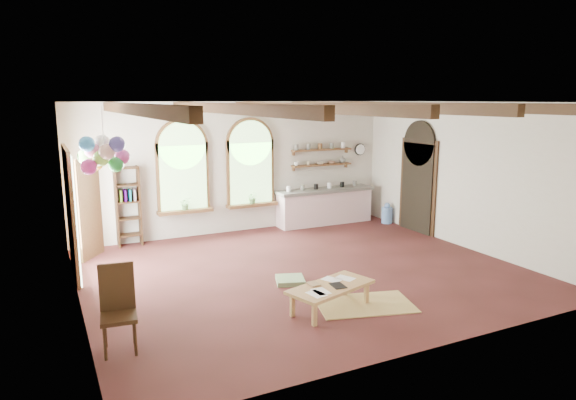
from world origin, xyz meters
TOP-DOWN VIEW (x-y plane):
  - floor at (0.00, 0.00)m, footprint 8.00×8.00m
  - ceiling_beams at (0.00, 0.00)m, footprint 6.20×6.80m
  - window_left at (-1.40, 3.43)m, footprint 1.30×0.28m
  - window_right at (0.30, 3.43)m, footprint 1.30×0.28m
  - left_doorway at (-3.95, 1.80)m, footprint 0.10×1.90m
  - right_doorway at (3.95, 1.50)m, footprint 0.10×1.30m
  - kitchen_counter at (2.30, 3.20)m, footprint 2.68×0.62m
  - wall_shelf_lower at (2.30, 3.38)m, footprint 1.70×0.24m
  - wall_shelf_upper at (2.30, 3.38)m, footprint 1.70×0.24m
  - wall_clock at (3.55, 3.45)m, footprint 0.32×0.04m
  - bookshelf at (-2.70, 3.32)m, footprint 0.53×0.32m
  - coffee_table at (-0.48, -1.80)m, footprint 1.54×1.04m
  - side_chair at (-3.65, -1.73)m, footprint 0.51×0.51m
  - floor_mat at (0.12, -1.88)m, footprint 1.72×1.32m
  - floor_cushion at (-0.51, -0.42)m, footprint 0.63×0.63m
  - water_jug_a at (3.10, 3.20)m, footprint 0.28×0.28m
  - water_jug_b at (3.82, 2.50)m, footprint 0.29×0.29m
  - balloon_cluster at (-3.41, 0.80)m, footprint 0.83×0.93m
  - table_book at (-0.79, -1.65)m, footprint 0.17×0.24m
  - tablet at (-0.40, -1.87)m, footprint 0.22×0.29m
  - potted_plant_left at (-1.40, 3.32)m, footprint 0.27×0.23m
  - potted_plant_right at (0.30, 3.32)m, footprint 0.27×0.23m
  - shelf_cup_a at (1.55, 3.38)m, footprint 0.12×0.10m
  - shelf_cup_b at (1.90, 3.38)m, footprint 0.10×0.10m
  - shelf_bowl_a at (2.25, 3.38)m, footprint 0.22×0.22m
  - shelf_bowl_b at (2.60, 3.38)m, footprint 0.20×0.20m
  - shelf_vase at (2.95, 3.38)m, footprint 0.18×0.18m

SIDE VIEW (x-z plane):
  - floor at x=0.00m, z-range 0.00..0.00m
  - floor_mat at x=0.12m, z-range 0.00..0.02m
  - floor_cushion at x=-0.51m, z-range 0.00..0.09m
  - water_jug_a at x=3.10m, z-range -0.04..0.50m
  - water_jug_b at x=3.82m, z-range -0.04..0.51m
  - side_chair at x=-3.65m, z-range -0.24..0.90m
  - coffee_table at x=-0.48m, z-range 0.15..0.56m
  - tablet at x=-0.40m, z-range 0.40..0.42m
  - table_book at x=-0.79m, z-range 0.40..0.42m
  - kitchen_counter at x=2.30m, z-range 0.01..0.95m
  - potted_plant_left at x=-1.40m, z-range 0.70..1.00m
  - potted_plant_right at x=0.30m, z-range 0.70..1.00m
  - bookshelf at x=-2.70m, z-range 0.00..1.80m
  - right_doorway at x=3.95m, z-range -0.10..2.30m
  - left_doorway at x=-3.95m, z-range -0.10..2.40m
  - wall_shelf_lower at x=2.30m, z-range 1.53..1.57m
  - shelf_bowl_a at x=2.25m, z-range 1.57..1.62m
  - shelf_bowl_b at x=2.60m, z-range 1.57..1.63m
  - shelf_cup_b at x=1.90m, z-range 1.57..1.66m
  - shelf_cup_a at x=1.55m, z-range 1.57..1.67m
  - window_left at x=-1.40m, z-range 0.53..2.73m
  - window_right at x=0.30m, z-range 0.53..2.73m
  - shelf_vase at x=2.95m, z-range 1.57..1.76m
  - wall_clock at x=3.55m, z-range 1.74..2.06m
  - wall_shelf_upper at x=2.30m, z-range 1.93..1.97m
  - balloon_cluster at x=-3.41m, z-range 1.75..2.91m
  - ceiling_beams at x=0.00m, z-range 3.01..3.19m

